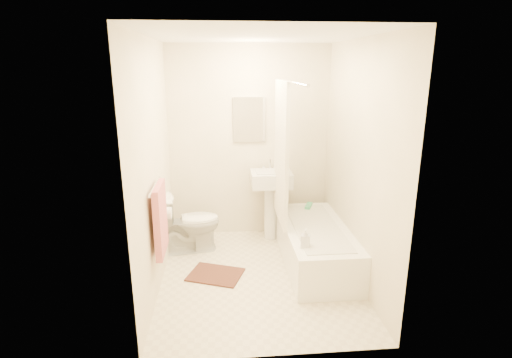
{
  "coord_description": "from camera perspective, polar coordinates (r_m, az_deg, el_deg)",
  "views": [
    {
      "loc": [
        -0.36,
        -3.75,
        2.14
      ],
      "look_at": [
        0.0,
        0.25,
        1.0
      ],
      "focal_mm": 28.0,
      "sensor_mm": 36.0,
      "label": 1
    }
  ],
  "objects": [
    {
      "name": "floor",
      "position": [
        4.33,
        0.31,
        -13.76
      ],
      "size": [
        2.4,
        2.4,
        0.0
      ],
      "primitive_type": "plane",
      "color": "beige",
      "rests_on": "ground"
    },
    {
      "name": "ceiling",
      "position": [
        3.77,
        0.36,
        19.81
      ],
      "size": [
        2.4,
        2.4,
        0.0
      ],
      "primitive_type": "plane",
      "color": "white",
      "rests_on": "ground"
    },
    {
      "name": "wall_back",
      "position": [
        5.05,
        -0.97,
        5.14
      ],
      "size": [
        2.0,
        0.02,
        2.4
      ],
      "primitive_type": "cube",
      "color": "beige",
      "rests_on": "ground"
    },
    {
      "name": "wall_left",
      "position": [
        3.92,
        -14.4,
        1.46
      ],
      "size": [
        0.02,
        2.4,
        2.4
      ],
      "primitive_type": "cube",
      "color": "beige",
      "rests_on": "ground"
    },
    {
      "name": "wall_right",
      "position": [
        4.09,
        14.41,
        2.08
      ],
      "size": [
        0.02,
        2.4,
        2.4
      ],
      "primitive_type": "cube",
      "color": "beige",
      "rests_on": "ground"
    },
    {
      "name": "mirror",
      "position": [
        4.98,
        -0.97,
        8.49
      ],
      "size": [
        0.4,
        0.03,
        0.55
      ],
      "primitive_type": "cube",
      "color": "white",
      "rests_on": "wall_back"
    },
    {
      "name": "curtain_rod",
      "position": [
        3.9,
        4.72,
        13.75
      ],
      "size": [
        0.03,
        1.7,
        0.03
      ],
      "primitive_type": "cylinder",
      "rotation": [
        1.57,
        0.0,
        0.0
      ],
      "color": "silver",
      "rests_on": "wall_back"
    },
    {
      "name": "shower_curtain",
      "position": [
        4.39,
        3.61,
        3.75
      ],
      "size": [
        0.04,
        0.8,
        1.55
      ],
      "primitive_type": "cube",
      "color": "silver",
      "rests_on": "curtain_rod"
    },
    {
      "name": "towel_bar",
      "position": [
        3.7,
        -14.27,
        -0.99
      ],
      "size": [
        0.02,
        0.6,
        0.02
      ],
      "primitive_type": "cylinder",
      "rotation": [
        1.57,
        0.0,
        0.0
      ],
      "color": "silver",
      "rests_on": "wall_left"
    },
    {
      "name": "towel",
      "position": [
        3.79,
        -13.5,
        -5.61
      ],
      "size": [
        0.06,
        0.45,
        0.66
      ],
      "primitive_type": "cube",
      "color": "#CC7266",
      "rests_on": "towel_bar"
    },
    {
      "name": "toilet_paper",
      "position": [
        4.17,
        -12.73,
        -4.78
      ],
      "size": [
        0.11,
        0.12,
        0.12
      ],
      "primitive_type": "cylinder",
      "rotation": [
        0.0,
        1.57,
        0.0
      ],
      "color": "white",
      "rests_on": "wall_left"
    },
    {
      "name": "toilet",
      "position": [
        4.81,
        -9.48,
        -6.17
      ],
      "size": [
        0.77,
        0.51,
        0.7
      ],
      "primitive_type": "imported",
      "rotation": [
        0.0,
        0.0,
        1.73
      ],
      "color": "silver",
      "rests_on": "floor"
    },
    {
      "name": "sink",
      "position": [
        5.02,
        2.13,
        -3.4
      ],
      "size": [
        0.5,
        0.4,
        0.97
      ],
      "primitive_type": null,
      "rotation": [
        0.0,
        0.0,
        -0.01
      ],
      "color": "silver",
      "rests_on": "floor"
    },
    {
      "name": "bathtub",
      "position": [
        4.55,
        8.41,
        -9.29
      ],
      "size": [
        0.68,
        1.55,
        0.44
      ],
      "primitive_type": null,
      "color": "white",
      "rests_on": "floor"
    },
    {
      "name": "bath_mat",
      "position": [
        4.37,
        -5.81,
        -13.43
      ],
      "size": [
        0.65,
        0.57,
        0.02
      ],
      "primitive_type": "cube",
      "rotation": [
        0.0,
        0.0,
        -0.36
      ],
      "color": "#4B2521",
      "rests_on": "floor"
    },
    {
      "name": "soap_bottle",
      "position": [
        3.94,
        7.08,
        -8.35
      ],
      "size": [
        0.11,
        0.11,
        0.19
      ],
      "primitive_type": "imported",
      "rotation": [
        0.0,
        0.0,
        -0.29
      ],
      "color": "white",
      "rests_on": "bathtub"
    },
    {
      "name": "scrub_brush",
      "position": [
        5.02,
        7.52,
        -3.86
      ],
      "size": [
        0.14,
        0.22,
        0.04
      ],
      "primitive_type": "cube",
      "rotation": [
        0.0,
        0.0,
        -0.39
      ],
      "color": "#47B97C",
      "rests_on": "bathtub"
    }
  ]
}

